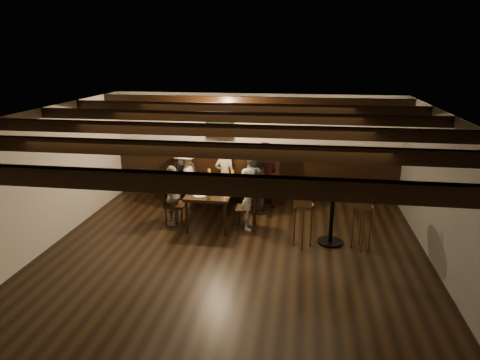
% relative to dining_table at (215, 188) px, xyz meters
% --- Properties ---
extents(room, '(7.00, 7.00, 7.00)m').
position_rel_dining_table_xyz_m(room, '(0.36, 0.16, 0.43)').
color(room, black).
rests_on(room, ground).
extents(dining_table, '(0.84, 1.86, 0.70)m').
position_rel_dining_table_xyz_m(dining_table, '(0.00, 0.00, 0.00)').
color(dining_table, black).
rests_on(dining_table, floor).
extents(chair_left_near, '(0.40, 0.40, 0.87)m').
position_rel_dining_table_xyz_m(chair_left_near, '(-0.72, 0.45, -0.37)').
color(chair_left_near, black).
rests_on(chair_left_near, floor).
extents(chair_left_far, '(0.39, 0.39, 0.86)m').
position_rel_dining_table_xyz_m(chair_left_far, '(-0.72, -0.45, -0.38)').
color(chair_left_far, black).
rests_on(chair_left_far, floor).
extents(chair_right_near, '(0.44, 0.44, 0.97)m').
position_rel_dining_table_xyz_m(chair_right_near, '(0.72, 0.45, -0.34)').
color(chair_right_near, black).
rests_on(chair_right_near, floor).
extents(chair_right_far, '(0.39, 0.39, 0.85)m').
position_rel_dining_table_xyz_m(chair_right_far, '(0.72, -0.45, -0.38)').
color(chair_right_far, black).
rests_on(chair_right_far, floor).
extents(person_bench_left, '(0.62, 0.40, 1.26)m').
position_rel_dining_table_xyz_m(person_bench_left, '(-0.90, 0.90, -0.01)').
color(person_bench_left, black).
rests_on(person_bench_left, floor).
extents(person_bench_centre, '(0.45, 0.30, 1.24)m').
position_rel_dining_table_xyz_m(person_bench_centre, '(0.00, 1.05, -0.02)').
color(person_bench_centre, '#A09980').
rests_on(person_bench_centre, floor).
extents(person_bench_right, '(0.70, 0.54, 1.43)m').
position_rel_dining_table_xyz_m(person_bench_right, '(0.90, 0.90, 0.08)').
color(person_bench_right, '#511F1C').
rests_on(person_bench_right, floor).
extents(person_left_near, '(0.50, 0.86, 1.33)m').
position_rel_dining_table_xyz_m(person_left_near, '(-0.75, 0.45, 0.03)').
color(person_left_near, '#B6A79A').
rests_on(person_left_near, floor).
extents(person_left_far, '(0.29, 0.70, 1.20)m').
position_rel_dining_table_xyz_m(person_left_far, '(-0.75, -0.45, -0.04)').
color(person_left_far, gray).
rests_on(person_left_far, floor).
extents(person_right_near, '(0.44, 0.68, 1.39)m').
position_rel_dining_table_xyz_m(person_right_near, '(0.75, 0.45, 0.06)').
color(person_right_near, '#29292B').
rests_on(person_right_near, floor).
extents(person_right_far, '(0.29, 0.44, 1.21)m').
position_rel_dining_table_xyz_m(person_right_far, '(0.75, -0.45, -0.04)').
color(person_right_far, '#B8AF9B').
rests_on(person_right_far, floor).
extents(pint_a, '(0.07, 0.07, 0.14)m').
position_rel_dining_table_xyz_m(pint_a, '(-0.28, 0.70, 0.13)').
color(pint_a, '#BF7219').
rests_on(pint_a, dining_table).
extents(pint_b, '(0.07, 0.07, 0.14)m').
position_rel_dining_table_xyz_m(pint_b, '(0.25, 0.65, 0.13)').
color(pint_b, '#BF7219').
rests_on(pint_b, dining_table).
extents(pint_c, '(0.07, 0.07, 0.14)m').
position_rel_dining_table_xyz_m(pint_c, '(-0.30, 0.10, 0.13)').
color(pint_c, '#BF7219').
rests_on(pint_c, dining_table).
extents(pint_d, '(0.07, 0.07, 0.14)m').
position_rel_dining_table_xyz_m(pint_d, '(0.30, 0.20, 0.13)').
color(pint_d, silver).
rests_on(pint_d, dining_table).
extents(pint_e, '(0.07, 0.07, 0.14)m').
position_rel_dining_table_xyz_m(pint_e, '(-0.22, -0.45, 0.13)').
color(pint_e, '#BF7219').
rests_on(pint_e, dining_table).
extents(pint_f, '(0.07, 0.07, 0.14)m').
position_rel_dining_table_xyz_m(pint_f, '(0.20, -0.55, 0.13)').
color(pint_f, silver).
rests_on(pint_f, dining_table).
extents(pint_g, '(0.07, 0.07, 0.14)m').
position_rel_dining_table_xyz_m(pint_g, '(0.05, -0.80, 0.13)').
color(pint_g, '#BF7219').
rests_on(pint_g, dining_table).
extents(plate_near, '(0.24, 0.24, 0.01)m').
position_rel_dining_table_xyz_m(plate_near, '(-0.15, -0.70, 0.06)').
color(plate_near, white).
rests_on(plate_near, dining_table).
extents(plate_far, '(0.24, 0.24, 0.01)m').
position_rel_dining_table_xyz_m(plate_far, '(0.18, -0.30, 0.06)').
color(plate_far, white).
rests_on(plate_far, dining_table).
extents(condiment_caddy, '(0.15, 0.10, 0.12)m').
position_rel_dining_table_xyz_m(condiment_caddy, '(-0.00, -0.05, 0.12)').
color(condiment_caddy, black).
rests_on(condiment_caddy, dining_table).
extents(candle, '(0.05, 0.05, 0.05)m').
position_rel_dining_table_xyz_m(candle, '(0.12, 0.30, 0.08)').
color(candle, beige).
rests_on(candle, dining_table).
extents(high_top_table, '(0.62, 0.62, 1.10)m').
position_rel_dining_table_xyz_m(high_top_table, '(2.28, -0.90, 0.08)').
color(high_top_table, black).
rests_on(high_top_table, floor).
extents(bar_stool_left, '(0.35, 0.37, 1.12)m').
position_rel_dining_table_xyz_m(bar_stool_left, '(1.78, -1.10, -0.22)').
color(bar_stool_left, '#372511').
rests_on(bar_stool_left, floor).
extents(bar_stool_right, '(0.38, 0.39, 1.12)m').
position_rel_dining_table_xyz_m(bar_stool_right, '(2.78, -1.05, -0.22)').
color(bar_stool_right, '#372511').
rests_on(bar_stool_right, floor).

